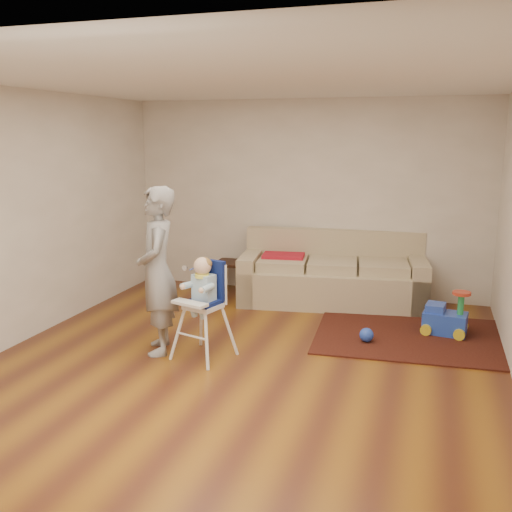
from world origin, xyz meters
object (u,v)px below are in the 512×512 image
(toy_ball, at_px, (366,335))
(sofa, at_px, (332,269))
(side_table, at_px, (231,276))
(ride_on_toy, at_px, (446,312))
(high_chair, at_px, (203,309))
(adult, at_px, (157,271))

(toy_ball, bearing_deg, sofa, 114.23)
(sofa, relative_size, side_table, 5.76)
(side_table, distance_m, ride_on_toy, 3.08)
(sofa, distance_m, toy_ball, 1.58)
(toy_ball, height_order, high_chair, high_chair)
(sofa, xyz_separation_m, toy_ball, (0.63, -1.40, -0.38))
(side_table, bearing_deg, ride_on_toy, -18.77)
(high_chair, bearing_deg, toy_ball, 46.58)
(side_table, relative_size, toy_ball, 2.86)
(toy_ball, xyz_separation_m, adult, (-2.03, -0.87, 0.77))
(ride_on_toy, xyz_separation_m, toy_ball, (-0.81, -0.54, -0.18))
(ride_on_toy, height_order, adult, adult)
(side_table, distance_m, toy_ball, 2.61)
(ride_on_toy, distance_m, adult, 3.23)
(sofa, distance_m, high_chair, 2.46)
(sofa, bearing_deg, high_chair, -119.07)
(sofa, bearing_deg, ride_on_toy, -38.50)
(side_table, relative_size, ride_on_toy, 0.86)
(high_chair, xyz_separation_m, adult, (-0.50, 0.02, 0.36))
(sofa, relative_size, high_chair, 2.42)
(ride_on_toy, bearing_deg, sofa, 157.45)
(high_chair, bearing_deg, sofa, 84.94)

